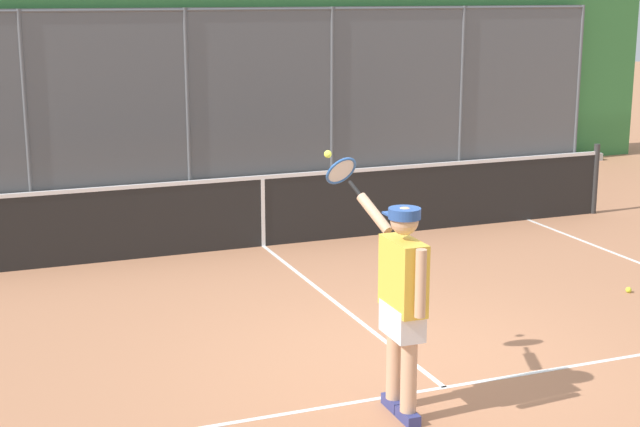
# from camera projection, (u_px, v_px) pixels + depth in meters

# --- Properties ---
(ground_plane) EXTENTS (60.00, 60.00, 0.00)m
(ground_plane) POSITION_uv_depth(u_px,v_px,m) (407.00, 358.00, 8.88)
(ground_plane) COLOR #B27551
(court_line_markings) EXTENTS (8.32, 9.15, 0.01)m
(court_line_markings) POSITION_uv_depth(u_px,v_px,m) (464.00, 403.00, 7.92)
(court_line_markings) COLOR white
(court_line_markings) RESTS_ON ground
(fence_backdrop) EXTENTS (18.75, 1.37, 3.33)m
(fence_backdrop) POSITION_uv_depth(u_px,v_px,m) (179.00, 89.00, 16.64)
(fence_backdrop) COLOR #565B60
(fence_backdrop) RESTS_ON ground
(tennis_net) EXTENTS (10.69, 0.09, 1.07)m
(tennis_net) POSITION_uv_depth(u_px,v_px,m) (263.00, 210.00, 12.67)
(tennis_net) COLOR #2D2D2D
(tennis_net) RESTS_ON ground
(tennis_player) EXTENTS (0.46, 1.42, 2.01)m
(tennis_player) POSITION_uv_depth(u_px,v_px,m) (401.00, 294.00, 7.49)
(tennis_player) COLOR navy
(tennis_player) RESTS_ON ground
(tennis_ball_mid_court) EXTENTS (0.07, 0.07, 0.07)m
(tennis_ball_mid_court) POSITION_uv_depth(u_px,v_px,m) (629.00, 290.00, 10.80)
(tennis_ball_mid_court) COLOR #CCDB33
(tennis_ball_mid_court) RESTS_ON ground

